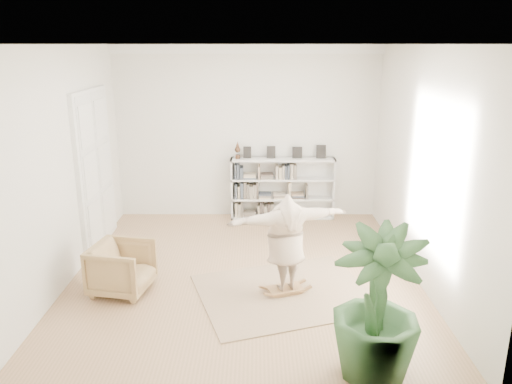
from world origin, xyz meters
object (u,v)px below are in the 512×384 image
at_px(rocker_board, 285,289).
at_px(houseplant, 377,305).
at_px(person, 286,240).
at_px(bookshelf, 282,189).
at_px(armchair, 122,268).

distance_m(rocker_board, houseplant, 2.25).
distance_m(rocker_board, person, 0.80).
xyz_separation_m(person, houseplant, (0.88, -1.91, 0.01)).
height_order(person, houseplant, houseplant).
height_order(bookshelf, houseplant, houseplant).
bearing_deg(houseplant, bookshelf, 98.05).
xyz_separation_m(bookshelf, rocker_board, (-0.12, -3.46, -0.57)).
relative_size(bookshelf, rocker_board, 3.74).
xyz_separation_m(rocker_board, person, (0.00, 0.00, 0.80)).
bearing_deg(rocker_board, armchair, 160.32).
relative_size(rocker_board, person, 0.33).
relative_size(bookshelf, armchair, 2.61).
xyz_separation_m(rocker_board, houseplant, (0.88, -1.91, 0.81)).
bearing_deg(houseplant, armchair, 149.27).
xyz_separation_m(bookshelf, armchair, (-2.56, -3.39, -0.25)).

